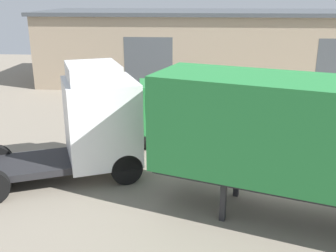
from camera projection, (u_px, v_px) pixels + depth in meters
ground_plane at (285, 196)px, 12.78m from camera, size 60.00×60.00×0.00m
warehouse_building at (238, 46)px, 29.13m from camera, size 28.68×8.84×5.11m
tractor_unit_white at (87, 125)px, 13.69m from camera, size 6.79×4.76×4.03m
flatbed_truck_green at (166, 107)px, 18.04m from camera, size 3.67×8.27×2.73m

